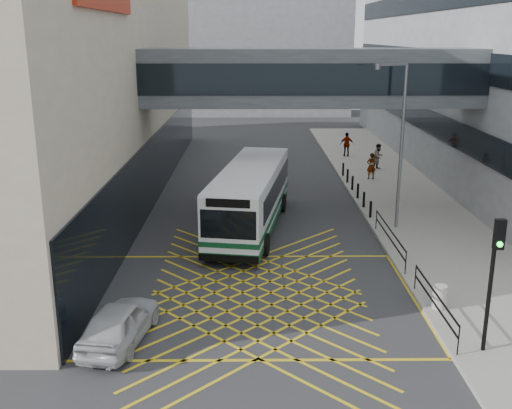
{
  "coord_description": "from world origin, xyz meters",
  "views": [
    {
      "loc": [
        -0.21,
        -20.96,
        9.69
      ],
      "look_at": [
        0.0,
        4.0,
        2.6
      ],
      "focal_mm": 42.0,
      "sensor_mm": 36.0,
      "label": 1
    }
  ],
  "objects_px": {
    "pedestrian_c": "(347,145)",
    "car_silver": "(266,166)",
    "litter_bin": "(440,297)",
    "traffic_light": "(494,267)",
    "bus": "(251,196)",
    "pedestrian_b": "(379,157)",
    "car_dark": "(245,194)",
    "car_white": "(119,322)",
    "pedestrian_a": "(371,166)",
    "street_lamp": "(399,137)"
  },
  "relations": [
    {
      "from": "pedestrian_c",
      "to": "car_silver",
      "type": "bearing_deg",
      "value": 43.69
    },
    {
      "from": "traffic_light",
      "to": "street_lamp",
      "type": "relative_size",
      "value": 0.53
    },
    {
      "from": "traffic_light",
      "to": "pedestrian_a",
      "type": "height_order",
      "value": "traffic_light"
    },
    {
      "from": "pedestrian_c",
      "to": "traffic_light",
      "type": "bearing_deg",
      "value": 91.55
    },
    {
      "from": "bus",
      "to": "traffic_light",
      "type": "bearing_deg",
      "value": -51.31
    },
    {
      "from": "car_silver",
      "to": "litter_bin",
      "type": "relative_size",
      "value": 4.78
    },
    {
      "from": "street_lamp",
      "to": "pedestrian_c",
      "type": "relative_size",
      "value": 4.26
    },
    {
      "from": "car_dark",
      "to": "street_lamp",
      "type": "bearing_deg",
      "value": 155.45
    },
    {
      "from": "litter_bin",
      "to": "pedestrian_a",
      "type": "relative_size",
      "value": 0.49
    },
    {
      "from": "car_dark",
      "to": "pedestrian_a",
      "type": "xyz_separation_m",
      "value": [
        8.54,
        6.14,
        0.33
      ]
    },
    {
      "from": "car_dark",
      "to": "car_silver",
      "type": "height_order",
      "value": "car_dark"
    },
    {
      "from": "car_white",
      "to": "litter_bin",
      "type": "bearing_deg",
      "value": -159.86
    },
    {
      "from": "traffic_light",
      "to": "pedestrian_b",
      "type": "xyz_separation_m",
      "value": [
        2.09,
        26.45,
        -1.91
      ]
    },
    {
      "from": "car_white",
      "to": "traffic_light",
      "type": "xyz_separation_m",
      "value": [
        11.57,
        -1.01,
        2.29
      ]
    },
    {
      "from": "pedestrian_c",
      "to": "pedestrian_b",
      "type": "bearing_deg",
      "value": 110.68
    },
    {
      "from": "traffic_light",
      "to": "car_silver",
      "type": "bearing_deg",
      "value": 104.58
    },
    {
      "from": "traffic_light",
      "to": "litter_bin",
      "type": "relative_size",
      "value": 4.99
    },
    {
      "from": "car_white",
      "to": "car_dark",
      "type": "xyz_separation_m",
      "value": [
        3.96,
        16.14,
        0.02
      ]
    },
    {
      "from": "car_silver",
      "to": "litter_bin",
      "type": "bearing_deg",
      "value": 97.63
    },
    {
      "from": "traffic_light",
      "to": "pedestrian_c",
      "type": "distance_m",
      "value": 31.32
    },
    {
      "from": "traffic_light",
      "to": "litter_bin",
      "type": "height_order",
      "value": "traffic_light"
    },
    {
      "from": "bus",
      "to": "car_silver",
      "type": "xyz_separation_m",
      "value": [
        1.07,
        12.39,
        -1.08
      ]
    },
    {
      "from": "litter_bin",
      "to": "pedestrian_c",
      "type": "distance_m",
      "value": 28.18
    },
    {
      "from": "bus",
      "to": "car_white",
      "type": "height_order",
      "value": "bus"
    },
    {
      "from": "car_white",
      "to": "litter_bin",
      "type": "distance_m",
      "value": 11.28
    },
    {
      "from": "car_silver",
      "to": "pedestrian_b",
      "type": "xyz_separation_m",
      "value": [
        8.31,
        1.08,
        0.44
      ]
    },
    {
      "from": "car_white",
      "to": "pedestrian_c",
      "type": "distance_m",
      "value": 32.58
    },
    {
      "from": "bus",
      "to": "pedestrian_b",
      "type": "bearing_deg",
      "value": 64.48
    },
    {
      "from": "bus",
      "to": "pedestrian_c",
      "type": "bearing_deg",
      "value": 76.25
    },
    {
      "from": "car_white",
      "to": "car_silver",
      "type": "distance_m",
      "value": 24.94
    },
    {
      "from": "car_white",
      "to": "pedestrian_c",
      "type": "bearing_deg",
      "value": -102.35
    },
    {
      "from": "street_lamp",
      "to": "car_white",
      "type": "bearing_deg",
      "value": -156.07
    },
    {
      "from": "litter_bin",
      "to": "pedestrian_c",
      "type": "bearing_deg",
      "value": 87.98
    },
    {
      "from": "car_white",
      "to": "pedestrian_a",
      "type": "distance_m",
      "value": 25.55
    },
    {
      "from": "pedestrian_c",
      "to": "car_dark",
      "type": "bearing_deg",
      "value": 62.57
    },
    {
      "from": "bus",
      "to": "pedestrian_c",
      "type": "relative_size",
      "value": 6.11
    },
    {
      "from": "street_lamp",
      "to": "pedestrian_b",
      "type": "height_order",
      "value": "street_lamp"
    },
    {
      "from": "litter_bin",
      "to": "traffic_light",
      "type": "bearing_deg",
      "value": -81.05
    },
    {
      "from": "car_silver",
      "to": "traffic_light",
      "type": "relative_size",
      "value": 0.96
    },
    {
      "from": "street_lamp",
      "to": "pedestrian_a",
      "type": "height_order",
      "value": "street_lamp"
    },
    {
      "from": "street_lamp",
      "to": "pedestrian_b",
      "type": "bearing_deg",
      "value": 60.57
    },
    {
      "from": "pedestrian_c",
      "to": "street_lamp",
      "type": "bearing_deg",
      "value": 90.96
    },
    {
      "from": "bus",
      "to": "car_dark",
      "type": "bearing_deg",
      "value": 103.69
    },
    {
      "from": "car_white",
      "to": "pedestrian_a",
      "type": "relative_size",
      "value": 2.48
    },
    {
      "from": "bus",
      "to": "pedestrian_a",
      "type": "relative_size",
      "value": 6.59
    },
    {
      "from": "street_lamp",
      "to": "pedestrian_c",
      "type": "xyz_separation_m",
      "value": [
        0.49,
        18.73,
        -3.72
      ]
    },
    {
      "from": "car_dark",
      "to": "street_lamp",
      "type": "xyz_separation_m",
      "value": [
        7.62,
        -4.62,
        4.12
      ]
    },
    {
      "from": "car_silver",
      "to": "pedestrian_a",
      "type": "bearing_deg",
      "value": 157.0
    },
    {
      "from": "car_white",
      "to": "pedestrian_b",
      "type": "bearing_deg",
      "value": -108.83
    },
    {
      "from": "bus",
      "to": "traffic_light",
      "type": "height_order",
      "value": "traffic_light"
    }
  ]
}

